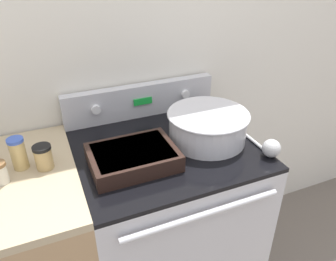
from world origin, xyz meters
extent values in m
cube|color=silver|center=(0.00, 0.69, 1.25)|extent=(8.00, 0.05, 2.50)
cube|color=#BCBCC1|center=(0.00, 0.33, 0.45)|extent=(0.74, 0.66, 0.90)
cube|color=black|center=(0.00, 0.33, 0.91)|extent=(0.74, 0.66, 0.02)
cylinder|color=silver|center=(0.00, -0.02, 0.84)|extent=(0.61, 0.02, 0.02)
cube|color=#BCBCC1|center=(0.00, 0.63, 1.00)|extent=(0.74, 0.05, 0.16)
cylinder|color=white|center=(-0.22, 0.60, 1.01)|extent=(0.04, 0.02, 0.04)
cylinder|color=white|center=(0.22, 0.60, 1.01)|extent=(0.04, 0.02, 0.04)
cube|color=green|center=(0.00, 0.60, 1.01)|extent=(0.09, 0.01, 0.03)
cylinder|color=silver|center=(0.18, 0.31, 0.98)|extent=(0.33, 0.33, 0.13)
torus|color=silver|center=(0.18, 0.31, 1.04)|extent=(0.34, 0.34, 0.01)
cylinder|color=beige|center=(0.18, 0.31, 1.03)|extent=(0.30, 0.30, 0.02)
cube|color=black|center=(-0.16, 0.25, 0.95)|extent=(0.32, 0.24, 0.07)
cube|color=tan|center=(-0.16, 0.25, 0.97)|extent=(0.29, 0.21, 0.04)
cylinder|color=#B7B7B7|center=(0.36, 0.21, 0.93)|extent=(0.01, 0.22, 0.01)
sphere|color=#B7B7B7|center=(0.36, 0.10, 0.96)|extent=(0.07, 0.07, 0.07)
cylinder|color=tan|center=(-0.47, 0.35, 0.97)|extent=(0.06, 0.06, 0.08)
cylinder|color=black|center=(-0.47, 0.35, 1.02)|extent=(0.07, 0.07, 0.01)
cylinder|color=tan|center=(-0.56, 0.38, 0.99)|extent=(0.06, 0.06, 0.11)
cylinder|color=#3856B7|center=(-0.56, 0.38, 1.05)|extent=(0.06, 0.06, 0.01)
cylinder|color=beige|center=(-0.62, 0.32, 0.97)|extent=(0.05, 0.05, 0.07)
camera|label=1|loc=(-0.44, -0.74, 1.66)|focal=35.00mm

